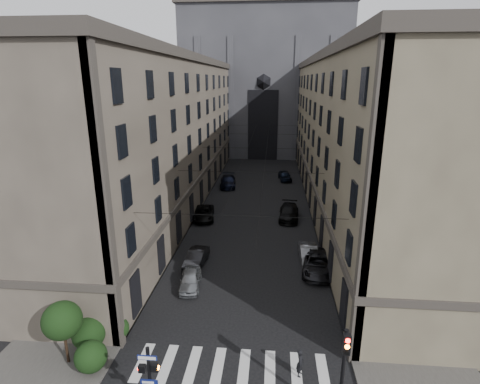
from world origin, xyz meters
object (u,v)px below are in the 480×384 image
(car_left_near, at_px, (190,279))
(car_left_far, at_px, (228,181))
(pedestrian_signal_left, at_px, (150,377))
(car_left_midnear, at_px, (196,258))
(pedestrian, at_px, (300,363))
(car_right_midnear, at_px, (318,263))
(gothic_tower, at_px, (265,71))
(car_right_far, at_px, (285,176))
(traffic_light_right, at_px, (344,366))
(car_left_midfar, at_px, (204,213))
(car_right_midfar, at_px, (289,212))
(car_right_near, at_px, (308,254))

(car_left_near, distance_m, car_left_far, 29.46)
(pedestrian_signal_left, bearing_deg, car_left_far, 91.59)
(car_left_midnear, xyz_separation_m, pedestrian, (8.38, -12.34, 0.14))
(car_left_near, relative_size, car_left_midnear, 0.95)
(pedestrian_signal_left, bearing_deg, car_right_midnear, 57.78)
(gothic_tower, relative_size, car_left_midnear, 13.86)
(car_right_far, distance_m, pedestrian, 42.70)
(car_right_far, bearing_deg, car_right_midnear, -93.73)
(traffic_light_right, relative_size, car_left_near, 1.31)
(car_left_midnear, distance_m, car_left_midfar, 11.66)
(car_left_midfar, height_order, pedestrian, pedestrian)
(car_right_midnear, bearing_deg, car_right_midfar, 104.41)
(car_left_near, xyz_separation_m, car_right_midfar, (8.40, 16.16, 0.12))
(car_left_near, height_order, pedestrian, pedestrian)
(car_right_midnear, height_order, car_right_midfar, car_right_midfar)
(pedestrian_signal_left, height_order, car_left_midfar, pedestrian_signal_left)
(pedestrian_signal_left, height_order, car_right_midfar, pedestrian_signal_left)
(pedestrian_signal_left, relative_size, car_right_midnear, 0.72)
(car_left_near, xyz_separation_m, car_left_midfar, (-1.69, 15.25, 0.04))
(car_left_midfar, relative_size, pedestrian, 3.10)
(car_right_midnear, distance_m, car_right_midfar, 12.86)
(gothic_tower, relative_size, pedestrian, 34.92)
(car_left_midfar, bearing_deg, pedestrian, -75.54)
(traffic_light_right, height_order, car_right_midnear, traffic_light_right)
(car_left_near, relative_size, car_right_midfar, 0.72)
(car_left_far, height_order, car_right_midfar, car_left_far)
(traffic_light_right, bearing_deg, car_left_near, 130.34)
(car_right_far, bearing_deg, car_left_near, -111.34)
(car_left_midnear, bearing_deg, car_right_midfar, 60.35)
(car_right_far, bearing_deg, pedestrian, -97.86)
(pedestrian_signal_left, distance_m, car_right_midfar, 29.20)
(pedestrian_signal_left, distance_m, car_right_near, 19.53)
(car_left_midnear, height_order, car_right_midfar, car_right_midfar)
(car_right_midfar, bearing_deg, car_left_near, -113.33)
(car_right_midfar, bearing_deg, pedestrian, -86.53)
(car_left_midnear, bearing_deg, car_left_far, 95.56)
(car_left_near, xyz_separation_m, car_right_midnear, (10.40, 3.45, 0.10))
(traffic_light_right, distance_m, car_right_midfar, 27.85)
(pedestrian_signal_left, relative_size, car_left_midnear, 0.96)
(car_left_midfar, xyz_separation_m, car_left_far, (1.23, 14.21, 0.11))
(gothic_tower, height_order, pedestrian, gothic_tower)
(car_left_midnear, xyz_separation_m, car_left_far, (-0.20, 25.78, 0.13))
(car_left_far, bearing_deg, car_left_near, -94.38)
(traffic_light_right, xyz_separation_m, car_right_midnear, (0.60, 14.99, -2.51))
(car_left_midnear, relative_size, car_left_midfar, 0.81)
(car_right_midfar, bearing_deg, car_right_near, -78.71)
(car_left_near, xyz_separation_m, car_right_far, (8.40, 34.03, 0.09))
(pedestrian_signal_left, bearing_deg, gothic_tower, 87.26)
(car_left_near, height_order, car_right_midfar, car_right_midfar)
(car_left_far, distance_m, car_right_far, 9.97)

